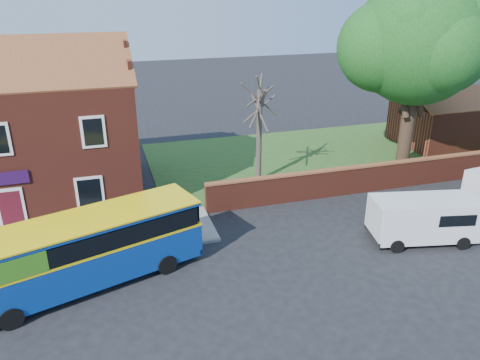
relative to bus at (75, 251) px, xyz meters
name	(u,v)px	position (x,y,z in m)	size (l,w,h in m)	color
ground	(196,301)	(4.08, -2.20, -1.58)	(120.00, 120.00, 0.00)	black
pavement	(11,251)	(-2.92, 3.55, -1.52)	(18.00, 3.50, 0.12)	gray
kerb	(5,272)	(-2.92, 1.80, -1.51)	(18.00, 0.15, 0.14)	slate
grass_strip	(342,154)	(17.08, 10.80, -1.56)	(26.00, 12.00, 0.04)	#426B28
shop_building	(14,139)	(-2.94, 9.29, 1.83)	(12.30, 8.13, 10.50)	maroon
boundary_wall	(394,174)	(17.08, 4.80, -0.77)	(22.00, 0.38, 1.60)	maroon
outbuilding	(455,121)	(26.08, 10.80, 0.03)	(8.20, 5.06, 4.17)	maroon
bus	(75,251)	(0.00, 0.00, 0.00)	(9.37, 4.96, 2.78)	navy
van_near	(424,218)	(14.82, -0.82, -0.43)	(4.97, 2.79, 2.06)	white
large_tree	(418,44)	(19.65, 7.72, 6.03)	(9.53, 7.54, 11.62)	black
bare_tree	(259,132)	(10.01, 7.94, 1.48)	(2.23, 2.66, 5.96)	#4C4238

